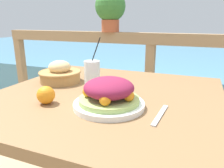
% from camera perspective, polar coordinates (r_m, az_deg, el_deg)
% --- Properties ---
extents(patio_table, '(0.97, 0.95, 0.75)m').
position_cam_1_polar(patio_table, '(1.01, -1.42, -7.98)').
color(patio_table, olive).
rests_on(patio_table, ground_plane).
extents(railing_fence, '(2.80, 0.08, 0.96)m').
position_cam_1_polar(railing_fence, '(1.81, 9.95, 5.64)').
color(railing_fence, '#937551').
rests_on(railing_fence, ground_plane).
extents(sea_backdrop, '(12.00, 4.00, 0.47)m').
position_cam_1_polar(sea_backdrop, '(4.33, 16.74, 4.75)').
color(sea_backdrop, teal).
rests_on(sea_backdrop, ground_plane).
extents(salad_plate, '(0.27, 0.27, 0.11)m').
position_cam_1_polar(salad_plate, '(0.81, -0.80, -2.83)').
color(salad_plate, white).
rests_on(salad_plate, patio_table).
extents(drink_glass, '(0.08, 0.08, 0.24)m').
position_cam_1_polar(drink_glass, '(1.04, -5.20, 2.54)').
color(drink_glass, silver).
rests_on(drink_glass, patio_table).
extents(bread_basket, '(0.22, 0.22, 0.11)m').
position_cam_1_polar(bread_basket, '(1.17, -13.41, 2.61)').
color(bread_basket, '#AD7F47').
rests_on(bread_basket, patio_table).
extents(potted_plant, '(0.25, 0.25, 0.33)m').
position_cam_1_polar(potted_plant, '(1.88, -0.45, 19.10)').
color(potted_plant, '#A34C2D').
rests_on(potted_plant, railing_fence).
extents(fork, '(0.03, 0.18, 0.00)m').
position_cam_1_polar(fork, '(0.77, 12.45, -7.88)').
color(fork, silver).
rests_on(fork, patio_table).
extents(orange_near_basket, '(0.07, 0.07, 0.07)m').
position_cam_1_polar(orange_near_basket, '(0.88, -16.88, -2.77)').
color(orange_near_basket, orange).
rests_on(orange_near_basket, patio_table).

